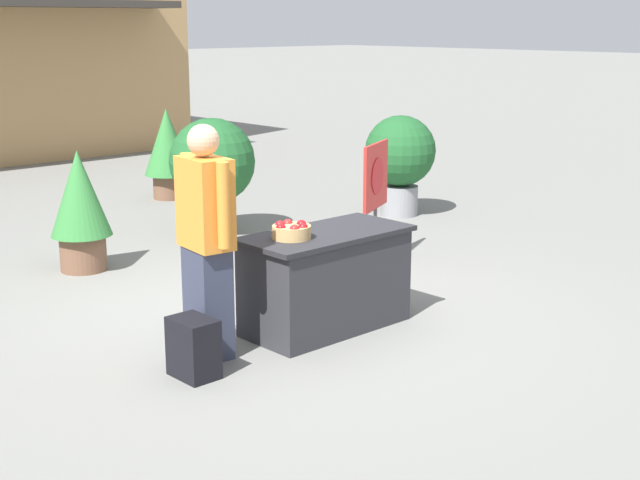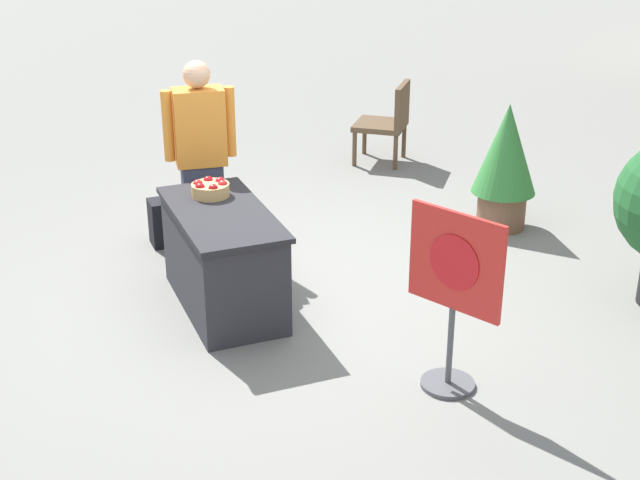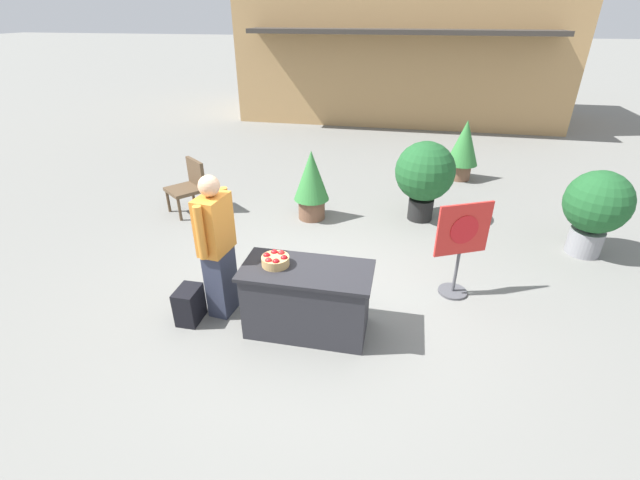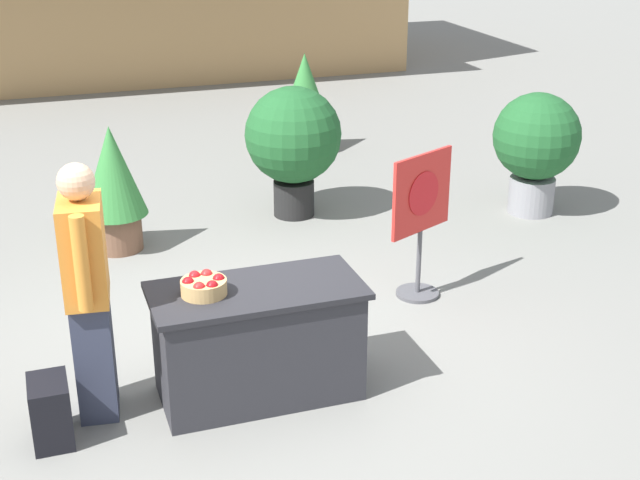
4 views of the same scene
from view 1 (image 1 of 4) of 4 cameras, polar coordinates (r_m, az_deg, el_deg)
ground_plane at (r=7.51m, az=-2.62°, el=-4.74°), size 120.00×120.00×0.00m
display_table at (r=7.05m, az=0.36°, el=-2.57°), size 1.39×0.68×0.79m
apple_basket at (r=6.73m, az=-1.83°, el=0.60°), size 0.30×0.30×0.13m
person_visitor at (r=6.38m, az=-7.29°, el=-0.06°), size 0.31×0.61×1.70m
backpack at (r=6.22m, az=-8.10°, el=-6.84°), size 0.24×0.34×0.42m
poster_board at (r=8.84m, az=3.57°, el=2.76°), size 0.63×0.36×1.23m
potted_plant_far_right at (r=10.16m, az=-6.91°, el=4.79°), size 0.97×0.97×1.34m
potted_plant_far_left at (r=8.95m, az=-15.10°, el=2.18°), size 0.59×0.59×1.19m
potted_plant_near_right at (r=11.20m, az=5.16°, el=5.37°), size 0.89×0.89×1.26m
potted_plant_near_left at (r=12.41m, az=-9.74°, el=5.82°), size 0.64×0.64×1.24m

